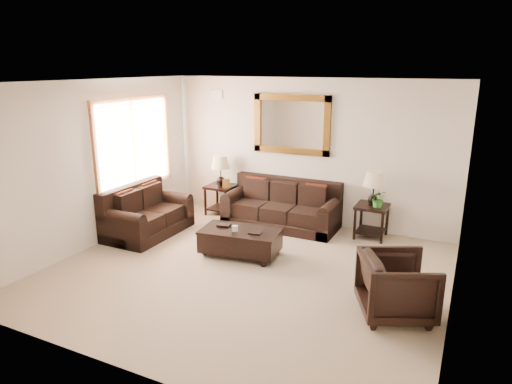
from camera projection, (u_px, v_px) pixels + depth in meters
The scene contains 11 objects.
room at pixel (245, 182), 6.30m from camera, with size 5.51×5.01×2.71m.
window at pixel (134, 144), 8.16m from camera, with size 0.07×1.96×1.66m.
mirror at pixel (291, 125), 8.43m from camera, with size 1.50×0.06×1.10m.
air_vent at pixel (217, 95), 8.98m from camera, with size 0.25×0.02×0.18m, color #999999.
sofa at pixel (282, 209), 8.51m from camera, with size 2.10×0.91×0.86m.
loveseat at pixel (145, 216), 8.10m from camera, with size 0.92×1.55×0.87m.
end_table_left at pixel (221, 176), 9.05m from camera, with size 0.54×0.54×1.20m.
end_table_right at pixel (373, 195), 7.79m from camera, with size 0.54×0.54×1.18m.
coffee_table at pixel (240, 239), 7.19m from camera, with size 1.31×0.81×0.52m.
armchair at pixel (397, 284), 5.40m from camera, with size 0.81×0.76×0.84m, color black.
potted_plant at pixel (379, 201), 7.67m from camera, with size 0.28×0.32×0.25m, color #245A1E.
Camera 1 is at (2.80, -5.42, 2.92)m, focal length 32.00 mm.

